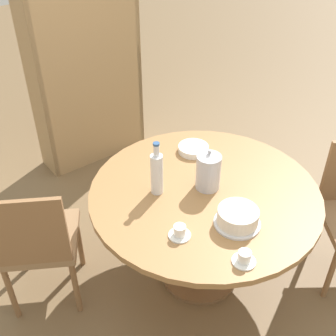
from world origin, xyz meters
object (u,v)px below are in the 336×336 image
at_px(bookshelf, 87,72).
at_px(water_bottle, 157,173).
at_px(cup_a, 180,232).
at_px(coffee_pot, 208,171).
at_px(cake_main, 238,217).
at_px(cup_b, 244,258).
at_px(chair_b, 38,241).

relative_size(bookshelf, water_bottle, 5.29).
bearing_deg(cup_a, coffee_pot, 29.18).
bearing_deg(coffee_pot, water_bottle, 151.28).
bearing_deg(coffee_pot, cake_main, -104.75).
xyz_separation_m(bookshelf, cup_b, (-0.38, -2.13, -0.06)).
bearing_deg(chair_b, cup_a, 160.39).
distance_m(chair_b, coffee_pot, 1.02).
xyz_separation_m(bookshelf, cup_a, (-0.51, -1.83, -0.06)).
relative_size(chair_b, coffee_pot, 3.61).
relative_size(bookshelf, cake_main, 7.14).
xyz_separation_m(coffee_pot, water_bottle, (-0.25, 0.14, 0.02)).
bearing_deg(chair_b, cake_main, 168.24).
bearing_deg(chair_b, water_bottle, -173.09).
relative_size(water_bottle, cup_a, 2.86).
bearing_deg(cake_main, coffee_pot, 75.25).
height_order(cup_a, cup_b, same).
distance_m(chair_b, cup_b, 1.15).
xyz_separation_m(water_bottle, cup_b, (0.01, -0.64, -0.10)).
distance_m(coffee_pot, cup_b, 0.57).
xyz_separation_m(cake_main, cup_a, (-0.28, 0.11, -0.02)).
distance_m(cup_a, cup_b, 0.33).
xyz_separation_m(chair_b, cup_a, (0.50, -0.62, 0.25)).
bearing_deg(cake_main, bookshelf, 83.31).
bearing_deg(cake_main, cup_a, 158.29).
relative_size(coffee_pot, water_bottle, 0.77).
height_order(water_bottle, cake_main, water_bottle).
bearing_deg(cup_a, water_bottle, 71.29).
bearing_deg(cup_a, cup_b, -67.45).
height_order(chair_b, bookshelf, bookshelf).
bearing_deg(cup_b, cup_a, 112.55).
distance_m(bookshelf, cup_b, 2.17).
height_order(chair_b, cup_b, chair_b).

